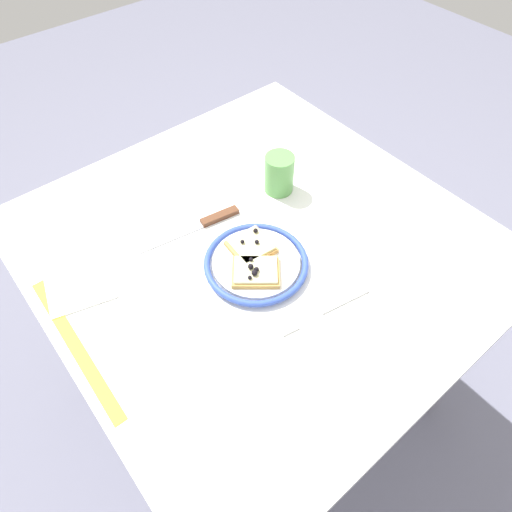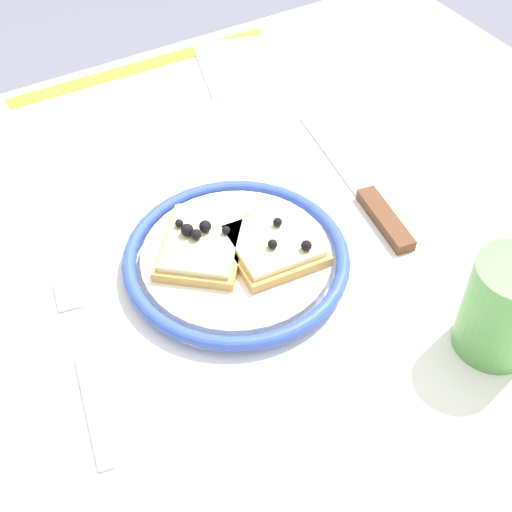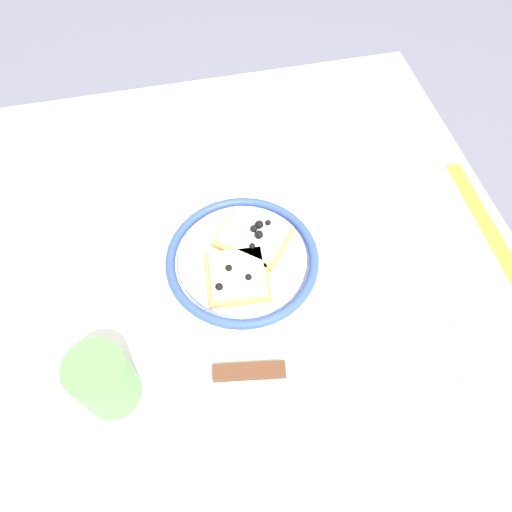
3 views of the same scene
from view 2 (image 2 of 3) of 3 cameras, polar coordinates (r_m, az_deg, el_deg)
name	(u,v)px [view 2 (image 2 of 3)]	position (r m, az deg, el deg)	size (l,w,h in m)	color
dining_table	(304,337)	(0.74, 3.91, -6.52)	(0.93, 0.90, 0.76)	white
plate	(236,259)	(0.67, -1.60, -0.22)	(0.22, 0.22, 0.02)	white
pizza_slice_near	(274,245)	(0.66, 1.43, 0.93)	(0.09, 0.09, 0.03)	tan
pizza_slice_far	(202,243)	(0.66, -4.35, 1.02)	(0.12, 0.12, 0.03)	tan
knife	(370,200)	(0.75, 9.19, 4.50)	(0.06, 0.24, 0.01)	silver
fork	(83,363)	(0.62, -13.79, -8.36)	(0.05, 0.20, 0.00)	silver
cup	(505,308)	(0.62, 19.43, -3.97)	(0.07, 0.07, 0.10)	#599E4C
measuring_tape	(143,66)	(0.96, -9.12, 14.92)	(0.36, 0.02, 0.00)	yellow
napkin	(248,64)	(0.95, -0.62, 15.25)	(0.12, 0.13, 0.00)	white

